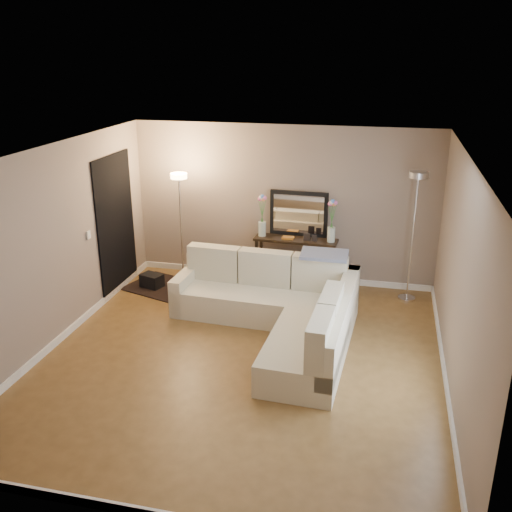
% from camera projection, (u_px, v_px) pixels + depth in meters
% --- Properties ---
extents(floor, '(5.00, 5.50, 0.01)m').
position_uv_depth(floor, '(242.00, 358.00, 7.28)').
color(floor, brown).
rests_on(floor, ground).
extents(ceiling, '(5.00, 5.50, 0.01)m').
position_uv_depth(ceiling, '(240.00, 154.00, 6.38)').
color(ceiling, white).
rests_on(ceiling, ground).
extents(wall_back, '(5.00, 0.02, 2.60)m').
position_uv_depth(wall_back, '(283.00, 205.00, 9.35)').
color(wall_back, gray).
rests_on(wall_back, ground).
extents(wall_front, '(5.00, 0.02, 2.60)m').
position_uv_depth(wall_front, '(149.00, 389.00, 4.31)').
color(wall_front, gray).
rests_on(wall_front, ground).
extents(wall_left, '(0.02, 5.50, 2.60)m').
position_uv_depth(wall_left, '(53.00, 247.00, 7.37)').
color(wall_left, gray).
rests_on(wall_left, ground).
extents(wall_right, '(0.02, 5.50, 2.60)m').
position_uv_depth(wall_right, '(460.00, 281.00, 6.29)').
color(wall_right, gray).
rests_on(wall_right, ground).
extents(baseboard_back, '(5.00, 0.03, 0.10)m').
position_uv_depth(baseboard_back, '(282.00, 276.00, 9.76)').
color(baseboard_back, white).
rests_on(baseboard_back, ground).
extents(baseboard_left, '(0.03, 5.50, 0.10)m').
position_uv_depth(baseboard_left, '(66.00, 333.00, 7.79)').
color(baseboard_left, white).
rests_on(baseboard_left, ground).
extents(baseboard_right, '(0.03, 5.50, 0.10)m').
position_uv_depth(baseboard_right, '(445.00, 378.00, 6.73)').
color(baseboard_right, white).
rests_on(baseboard_right, ground).
extents(doorway, '(0.02, 1.20, 2.20)m').
position_uv_depth(doorway, '(116.00, 225.00, 8.98)').
color(doorway, black).
rests_on(doorway, ground).
extents(switch_plate, '(0.02, 0.08, 0.12)m').
position_uv_depth(switch_plate, '(89.00, 235.00, 8.17)').
color(switch_plate, white).
rests_on(switch_plate, ground).
extents(sectional_sofa, '(2.68, 2.65, 0.93)m').
position_uv_depth(sectional_sofa, '(281.00, 308.00, 7.86)').
color(sectional_sofa, beige).
rests_on(sectional_sofa, floor).
extents(throw_blanket, '(0.67, 0.39, 0.09)m').
position_uv_depth(throw_blanket, '(324.00, 255.00, 8.11)').
color(throw_blanket, slate).
rests_on(throw_blanket, sectional_sofa).
extents(console_table, '(1.35, 0.42, 0.82)m').
position_uv_depth(console_table, '(290.00, 259.00, 9.34)').
color(console_table, black).
rests_on(console_table, floor).
extents(leaning_mirror, '(0.95, 0.09, 0.74)m').
position_uv_depth(leaning_mirror, '(299.00, 214.00, 9.22)').
color(leaning_mirror, black).
rests_on(leaning_mirror, console_table).
extents(table_decor, '(0.57, 0.13, 0.13)m').
position_uv_depth(table_decor, '(295.00, 238.00, 9.15)').
color(table_decor, '#C07422').
rests_on(table_decor, console_table).
extents(flower_vase_left, '(0.16, 0.13, 0.71)m').
position_uv_depth(flower_vase_left, '(262.00, 219.00, 9.24)').
color(flower_vase_left, silver).
rests_on(flower_vase_left, console_table).
extents(flower_vase_right, '(0.16, 0.13, 0.71)m').
position_uv_depth(flower_vase_right, '(332.00, 224.00, 8.95)').
color(flower_vase_right, silver).
rests_on(flower_vase_right, console_table).
extents(floor_lamp_lit, '(0.33, 0.33, 1.86)m').
position_uv_depth(floor_lamp_lit, '(180.00, 207.00, 9.18)').
color(floor_lamp_lit, silver).
rests_on(floor_lamp_lit, floor).
extents(floor_lamp_unlit, '(0.36, 0.36, 2.03)m').
position_uv_depth(floor_lamp_unlit, '(415.00, 211.00, 8.48)').
color(floor_lamp_unlit, silver).
rests_on(floor_lamp_unlit, floor).
extents(charcoal_rug, '(1.43, 1.24, 0.02)m').
position_uv_depth(charcoal_rug, '(166.00, 287.00, 9.40)').
color(charcoal_rug, black).
rests_on(charcoal_rug, floor).
extents(black_bag, '(0.40, 0.34, 0.22)m').
position_uv_depth(black_bag, '(152.00, 281.00, 9.38)').
color(black_bag, black).
rests_on(black_bag, charcoal_rug).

